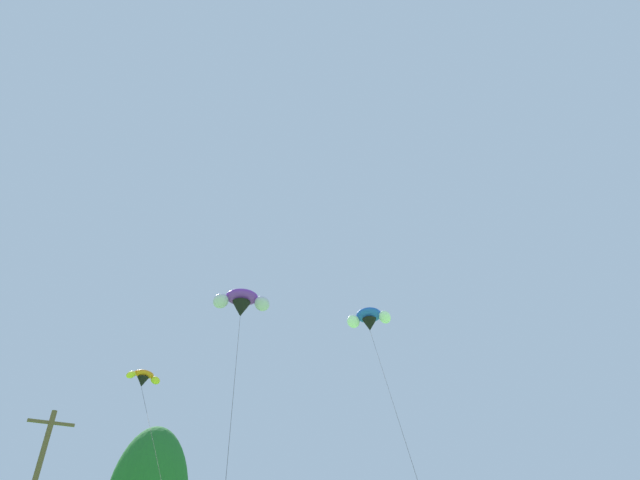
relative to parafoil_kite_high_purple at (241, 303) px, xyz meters
The scene contains 3 objects.
parafoil_kite_high_purple is the anchor object (origin of this frame).
parafoil_kite_mid_blue_white 9.51m from the parafoil_kite_high_purple, 13.16° to the left, with size 5.87×13.54×17.76m.
parafoil_kite_far_orange 8.84m from the parafoil_kite_high_purple, 113.20° to the left, with size 2.22×18.74×13.63m.
Camera 1 is at (-8.47, 6.59, 2.47)m, focal length 30.21 mm.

